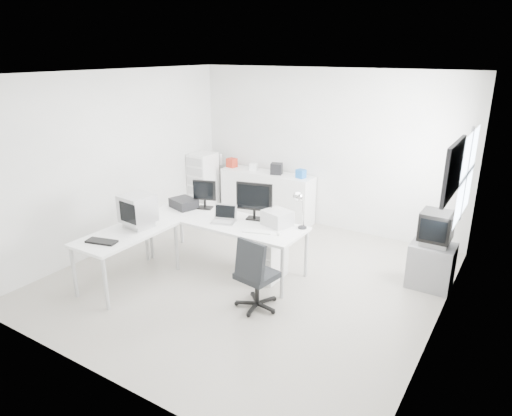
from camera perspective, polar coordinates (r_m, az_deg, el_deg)
The scene contains 30 objects.
floor at distance 6.56m, azimuth -0.94°, elevation -8.77°, with size 5.00×5.00×0.01m, color beige.
ceiling at distance 5.80m, azimuth -1.09°, elevation 16.46°, with size 5.00×5.00×0.01m, color white.
back_wall at distance 8.18m, azimuth 8.63°, elevation 7.15°, with size 5.00×0.02×2.80m, color white.
left_wall at distance 7.64m, azimuth -17.02°, elevation 5.68°, with size 0.02×5.00×2.80m, color white.
right_wall at distance 5.18m, azimuth 22.88°, elevation -1.25°, with size 0.02×5.00×2.80m, color white.
window at distance 6.27m, azimuth 24.88°, elevation 3.78°, with size 0.02×1.20×1.10m, color white, non-canonical shape.
wall_picture at distance 5.14m, azimuth 23.47°, elevation 4.38°, with size 0.04×0.90×0.60m, color black, non-canonical shape.
main_desk at distance 6.75m, azimuth -3.87°, elevation -4.45°, with size 2.40×0.80×0.75m, color white, non-canonical shape.
side_desk at distance 6.53m, azimuth -15.70°, elevation -6.00°, with size 0.70×1.40×0.75m, color white, non-canonical shape.
drawer_pedestal at distance 6.47m, azimuth 1.48°, elevation -6.24°, with size 0.40×0.50×0.60m, color white.
inkjet_printer at distance 7.16m, azimuth -9.02°, elevation 0.58°, with size 0.40×0.31×0.14m, color black.
lcd_monitor_small at distance 7.04m, azimuth -6.44°, elevation 1.70°, with size 0.36×0.21×0.45m, color black, non-canonical shape.
lcd_monitor_large at distance 6.52m, azimuth -0.22°, elevation 0.89°, with size 0.53×0.21×0.56m, color black, non-canonical shape.
laptop at distance 6.47m, azimuth -4.12°, elevation -0.98°, with size 0.30×0.31×0.20m, color #B7B7BA, non-canonical shape.
white_keyboard at distance 6.15m, azimuth 0.16°, elevation -2.95°, with size 0.39×0.12×0.02m, color white.
white_mouse at distance 6.04m, azimuth 2.84°, elevation -3.19°, with size 0.06×0.06×0.06m, color white.
laser_printer at distance 6.36m, azimuth 2.69°, elevation -1.26°, with size 0.37×0.32×0.21m, color #AEAEAE.
desk_lamp at distance 6.22m, azimuth 5.88°, elevation -0.24°, with size 0.18×0.18×0.53m, color silver, non-canonical shape.
crt_monitor at distance 6.46m, azimuth -14.57°, elevation -0.24°, with size 0.43×0.43×0.49m, color #B7B7BA, non-canonical shape.
black_keyboard at distance 6.15m, azimuth -18.74°, elevation -3.99°, with size 0.40×0.16×0.03m, color black.
office_chair at distance 5.66m, azimuth 0.13°, elevation -7.98°, with size 0.56×0.56×0.98m, color #212426, non-canonical shape.
tv_cabinet at distance 6.66m, azimuth 21.03°, elevation -6.73°, with size 0.57×0.46×0.62m, color slate.
crt_tv at distance 6.46m, azimuth 21.59°, elevation -2.45°, with size 0.50×0.48×0.45m, color black, non-canonical shape.
sideboard at distance 8.65m, azimuth 1.37°, elevation 1.54°, with size 1.82×0.45×0.91m, color white.
clutter_box_a at distance 8.92m, azimuth -3.04°, elevation 5.67°, with size 0.17×0.15×0.17m, color #B62C1A.
clutter_box_b at distance 8.66m, azimuth -0.31°, elevation 5.16°, with size 0.14×0.12×0.14m, color white.
clutter_box_c at distance 8.40m, azimuth 2.58°, elevation 4.93°, with size 0.20×0.18×0.20m, color black.
clutter_box_d at distance 8.18m, azimuth 5.63°, elevation 4.28°, with size 0.15×0.13×0.15m, color blue.
clutter_bottle at distance 9.12m, azimuth -4.46°, elevation 6.09°, with size 0.07×0.07×0.22m, color white.
filing_cabinet at distance 9.02m, azimuth -6.60°, elevation 3.10°, with size 0.42×0.50×1.19m, color white.
Camera 1 is at (3.16, -4.86, 3.07)m, focal length 32.00 mm.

